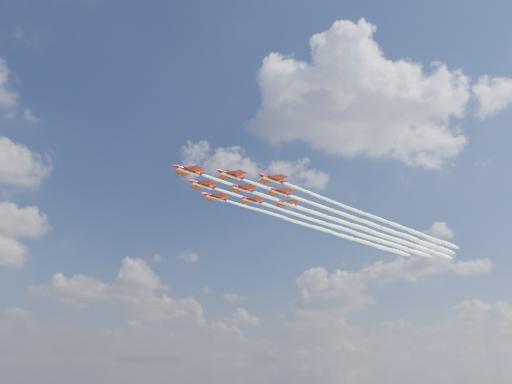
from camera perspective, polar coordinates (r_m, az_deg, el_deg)
jet_lead at (r=186.30m, az=7.47°, el=-2.61°), size 132.11×22.91×2.78m
jet_row2_port at (r=191.42m, az=10.89°, el=-2.86°), size 132.11×22.91×2.78m
jet_row2_starb at (r=198.20m, az=7.85°, el=-3.57°), size 132.11×22.91×2.78m
jet_row3_port at (r=197.20m, az=14.12°, el=-3.10°), size 132.11×22.91×2.78m
jet_row3_centre at (r=203.40m, az=11.06°, el=-3.79°), size 132.11×22.91×2.78m
jet_row3_starb at (r=210.17m, az=8.19°, el=-4.42°), size 132.11×22.91×2.78m
jet_row4_port at (r=209.20m, az=14.11°, el=-3.98°), size 132.11×22.91×2.78m
jet_row4_starb at (r=215.42m, az=11.22°, el=-4.60°), size 132.11×22.91×2.78m
jet_tail at (r=221.25m, az=14.10°, el=-4.77°), size 132.11×22.91×2.78m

